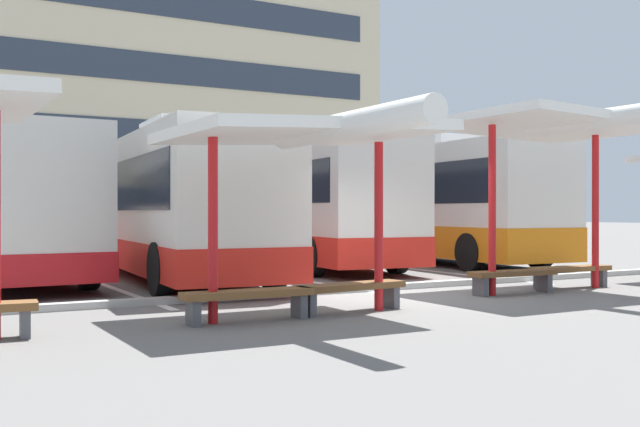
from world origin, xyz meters
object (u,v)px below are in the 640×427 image
(coach_bus_3, at_px, (413,205))
(bench_3, at_px, (350,290))
(waiting_shelter_1, at_px, (310,135))
(bench_5, at_px, (571,272))
(waiting_shelter_2, at_px, (557,128))
(bench_2, at_px, (248,298))
(coach_bus_1, at_px, (167,207))
(coach_bus_2, at_px, (298,206))
(bench_4, at_px, (513,276))

(coach_bus_3, bearing_deg, bench_3, -131.07)
(waiting_shelter_1, height_order, bench_5, waiting_shelter_1)
(waiting_shelter_2, bearing_deg, coach_bus_3, 69.55)
(bench_2, height_order, bench_3, same)
(coach_bus_1, relative_size, waiting_shelter_2, 2.28)
(coach_bus_2, distance_m, bench_4, 8.87)
(coach_bus_1, xyz_separation_m, bench_3, (0.50, -7.57, -1.34))
(coach_bus_1, distance_m, bench_5, 9.32)
(bench_3, relative_size, waiting_shelter_2, 0.39)
(coach_bus_3, relative_size, bench_4, 6.72)
(coach_bus_2, xyz_separation_m, coach_bus_3, (4.31, 0.20, 0.04))
(coach_bus_1, distance_m, waiting_shelter_1, 7.97)
(waiting_shelter_1, bearing_deg, waiting_shelter_2, 6.62)
(waiting_shelter_1, bearing_deg, coach_bus_2, 63.06)
(bench_5, bearing_deg, coach_bus_3, 73.82)
(coach_bus_1, relative_size, coach_bus_3, 0.92)
(coach_bus_2, bearing_deg, bench_5, -78.27)
(coach_bus_1, relative_size, bench_3, 5.87)
(coach_bus_3, bearing_deg, waiting_shelter_2, -110.45)
(coach_bus_3, distance_m, bench_5, 9.20)
(waiting_shelter_1, bearing_deg, bench_5, 9.74)
(bench_5, bearing_deg, waiting_shelter_2, -152.10)
(coach_bus_3, bearing_deg, bench_2, -136.22)
(waiting_shelter_2, bearing_deg, bench_4, 164.20)
(coach_bus_2, relative_size, bench_4, 5.88)
(bench_2, xyz_separation_m, bench_5, (7.59, 0.97, -0.00))
(waiting_shelter_2, bearing_deg, waiting_shelter_1, -173.38)
(coach_bus_3, distance_m, bench_3, 12.75)
(coach_bus_3, bearing_deg, bench_5, -106.18)
(coach_bus_1, xyz_separation_m, bench_4, (4.49, -6.97, -1.34))
(coach_bus_3, xyz_separation_m, bench_5, (-2.53, -8.73, -1.43))
(bench_2, height_order, bench_4, same)
(bench_3, xyz_separation_m, waiting_shelter_2, (4.89, 0.35, 2.83))
(coach_bus_2, xyz_separation_m, waiting_shelter_2, (0.87, -9.01, 1.45))
(coach_bus_1, bearing_deg, coach_bus_3, 12.66)
(waiting_shelter_1, height_order, bench_4, waiting_shelter_1)
(bench_4, xyz_separation_m, bench_5, (1.80, 0.22, -0.00))
(waiting_shelter_2, bearing_deg, bench_2, -175.77)
(waiting_shelter_1, height_order, bench_3, waiting_shelter_1)
(waiting_shelter_1, distance_m, bench_4, 5.50)
(bench_2, bearing_deg, bench_3, 4.69)
(bench_5, bearing_deg, waiting_shelter_1, -170.26)
(coach_bus_1, distance_m, bench_4, 8.40)
(bench_5, bearing_deg, coach_bus_1, 132.99)
(coach_bus_1, bearing_deg, bench_5, -47.01)
(bench_4, bearing_deg, waiting_shelter_1, -169.27)
(coach_bus_2, bearing_deg, bench_4, -90.18)
(coach_bus_1, xyz_separation_m, bench_5, (6.29, -6.75, -1.34))
(bench_3, relative_size, bench_5, 1.05)
(waiting_shelter_1, bearing_deg, bench_2, 168.85)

